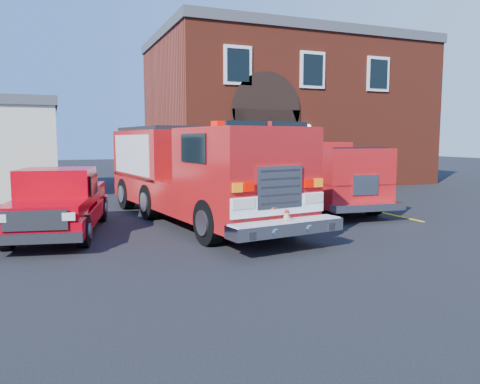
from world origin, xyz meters
name	(u,v)px	position (x,y,z in m)	size (l,w,h in m)	color
ground	(223,235)	(0.00, 0.00, 0.00)	(100.00, 100.00, 0.00)	black
parking_stripe_near	(392,215)	(6.50, 1.00, 0.00)	(0.12, 3.00, 0.01)	yellow
parking_stripe_mid	(341,204)	(6.50, 4.00, 0.00)	(0.12, 3.00, 0.01)	yellow
parking_stripe_far	(304,195)	(6.50, 7.00, 0.00)	(0.12, 3.00, 0.01)	yellow
fire_station	(283,111)	(8.99, 13.98, 4.25)	(15.20, 10.20, 8.45)	maroon
fire_engine	(195,171)	(-0.08, 2.42, 1.57)	(4.09, 10.13, 3.03)	black
pickup_truck	(60,203)	(-4.07, 1.83, 0.86)	(3.09, 5.82, 1.81)	black
secondary_truck	(313,171)	(5.11, 3.88, 1.35)	(3.01, 7.79, 2.47)	black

